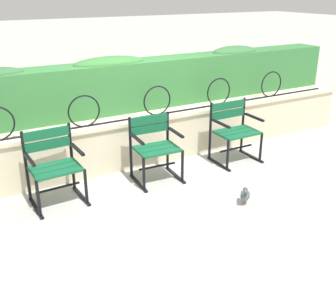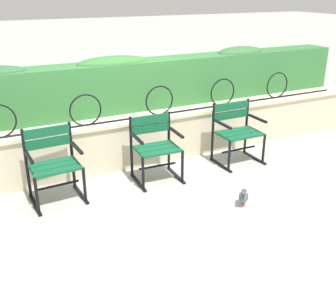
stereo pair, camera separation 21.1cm
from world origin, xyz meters
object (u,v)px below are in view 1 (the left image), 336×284
object	(u,v)px
park_chair_centre	(155,146)
pigeon_near_chairs	(245,195)
park_chair_left	(53,165)
park_chair_right	(234,129)

from	to	relation	value
park_chair_centre	pigeon_near_chairs	xyz separation A→B (m)	(0.61, -1.10, -0.34)
park_chair_left	pigeon_near_chairs	distance (m)	2.24
park_chair_left	park_chair_centre	bearing A→B (deg)	-1.24
park_chair_right	pigeon_near_chairs	size ratio (longest dim) A/B	3.47
park_chair_left	pigeon_near_chairs	world-z (taller)	park_chair_left
park_chair_left	park_chair_right	bearing A→B (deg)	-0.61
park_chair_centre	park_chair_right	world-z (taller)	park_chair_right
park_chair_right	pigeon_near_chairs	world-z (taller)	park_chair_right
park_chair_left	park_chair_right	xyz separation A→B (m)	(2.56, -0.03, 0.00)
park_chair_centre	park_chair_right	size ratio (longest dim) A/B	0.98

